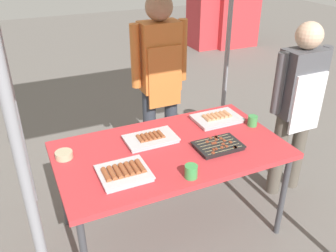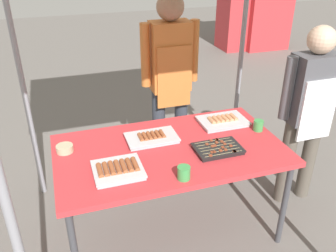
% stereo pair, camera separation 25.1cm
% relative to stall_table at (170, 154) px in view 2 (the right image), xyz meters
% --- Properties ---
extents(ground_plane, '(18.00, 18.00, 0.00)m').
position_rel_stall_table_xyz_m(ground_plane, '(0.00, 0.00, -0.70)').
color(ground_plane, '#66605B').
extents(stall_table, '(1.60, 0.90, 0.75)m').
position_rel_stall_table_xyz_m(stall_table, '(0.00, 0.00, 0.00)').
color(stall_table, '#C63338').
rests_on(stall_table, ground).
extents(tray_grilled_sausages, '(0.31, 0.28, 0.05)m').
position_rel_stall_table_xyz_m(tray_grilled_sausages, '(-0.41, -0.18, 0.08)').
color(tray_grilled_sausages, silver).
rests_on(tray_grilled_sausages, stall_table).
extents(tray_meat_skewers, '(0.32, 0.22, 0.04)m').
position_rel_stall_table_xyz_m(tray_meat_skewers, '(0.30, -0.14, 0.07)').
color(tray_meat_skewers, black).
rests_on(tray_meat_skewers, stall_table).
extents(tray_pork_links, '(0.37, 0.23, 0.05)m').
position_rel_stall_table_xyz_m(tray_pork_links, '(-0.09, 0.15, 0.07)').
color(tray_pork_links, silver).
rests_on(tray_pork_links, stall_table).
extents(tray_spring_rolls, '(0.37, 0.26, 0.05)m').
position_rel_stall_table_xyz_m(tray_spring_rolls, '(0.51, 0.23, 0.07)').
color(tray_spring_rolls, silver).
rests_on(tray_spring_rolls, stall_table).
extents(condiment_bowl, '(0.12, 0.12, 0.05)m').
position_rel_stall_table_xyz_m(condiment_bowl, '(-0.71, 0.18, 0.08)').
color(condiment_bowl, '#BFB28C').
rests_on(condiment_bowl, stall_table).
extents(drink_cup_near_edge, '(0.08, 0.08, 0.09)m').
position_rel_stall_table_xyz_m(drink_cup_near_edge, '(-0.03, -0.37, 0.10)').
color(drink_cup_near_edge, '#3F994C').
rests_on(drink_cup_near_edge, stall_table).
extents(drink_cup_by_wok, '(0.07, 0.07, 0.08)m').
position_rel_stall_table_xyz_m(drink_cup_by_wok, '(0.72, 0.04, 0.09)').
color(drink_cup_by_wok, '#3F994C').
rests_on(drink_cup_by_wok, stall_table).
extents(vendor_woman, '(0.52, 0.23, 1.68)m').
position_rel_stall_table_xyz_m(vendor_woman, '(0.27, 0.80, 0.30)').
color(vendor_woman, '#333842').
rests_on(vendor_woman, ground).
extents(customer_nearby, '(0.52, 0.22, 1.52)m').
position_rel_stall_table_xyz_m(customer_nearby, '(1.16, 0.04, 0.19)').
color(customer_nearby, '#595147').
rests_on(customer_nearby, ground).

